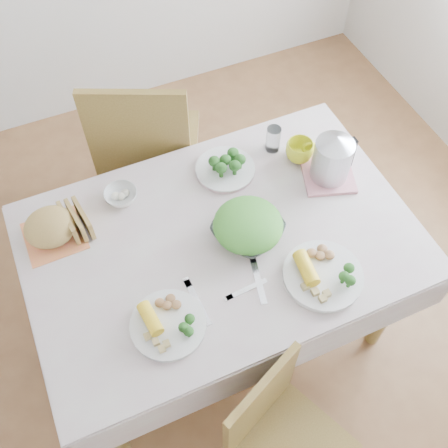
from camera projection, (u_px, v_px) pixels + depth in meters
name	position (u px, v px, depth m)	size (l,w,h in m)	color
floor	(222.00, 320.00, 2.66)	(3.60, 3.60, 0.00)	brown
dining_table	(222.00, 285.00, 2.35)	(1.40, 0.90, 0.75)	olive
tablecloth	(221.00, 239.00, 2.03)	(1.50, 1.00, 0.01)	beige
chair_near	(293.00, 446.00, 1.88)	(0.37, 0.37, 0.83)	olive
chair_far	(151.00, 152.00, 2.68)	(0.47, 0.47, 1.05)	olive
salad_bowl	(248.00, 230.00, 2.01)	(0.25, 0.25, 0.06)	white
dinner_plate_left	(168.00, 325.00, 1.81)	(0.27, 0.27, 0.02)	white
dinner_plate_right	(323.00, 276.00, 1.92)	(0.30, 0.30, 0.02)	white
broccoli_plate	(225.00, 170.00, 2.21)	(0.25, 0.25, 0.02)	beige
napkin	(54.00, 236.00, 2.03)	(0.22, 0.22, 0.00)	#E78148
bread_loaf	(51.00, 228.00, 1.99)	(0.20, 0.19, 0.12)	olive
fruit_bowl	(121.00, 196.00, 2.12)	(0.13, 0.13, 0.04)	white
yellow_mug	(299.00, 151.00, 2.22)	(0.12, 0.12, 0.09)	yellow
glass_tumbler	(273.00, 138.00, 2.24)	(0.06, 0.06, 0.12)	white
pink_tray	(328.00, 175.00, 2.20)	(0.21, 0.21, 0.02)	#CA7B85
electric_kettle	(332.00, 157.00, 2.11)	(0.16, 0.16, 0.22)	#B2B5BA
fork_left	(197.00, 302.00, 1.87)	(0.02, 0.20, 0.00)	silver
fork_right	(258.00, 279.00, 1.92)	(0.02, 0.21, 0.00)	silver
knife	(247.00, 289.00, 1.90)	(0.02, 0.17, 0.00)	silver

